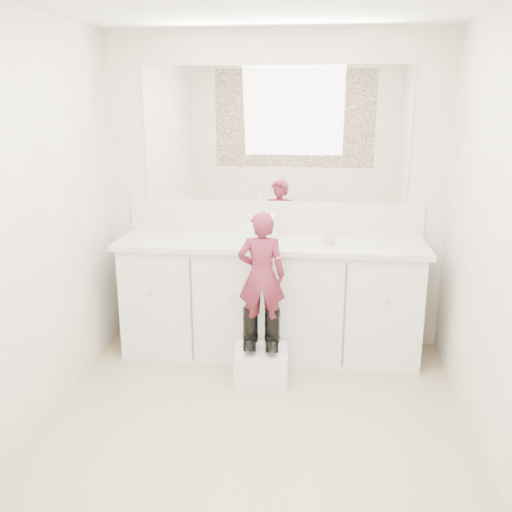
# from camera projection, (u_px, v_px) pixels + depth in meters

# --- Properties ---
(floor) EXTENTS (3.00, 3.00, 0.00)m
(floor) POSITION_uv_depth(u_px,v_px,m) (250.00, 442.00, 3.29)
(floor) COLOR #937E60
(floor) RESTS_ON ground
(wall_back) EXTENTS (2.60, 0.00, 2.60)m
(wall_back) POSITION_uv_depth(u_px,v_px,m) (274.00, 193.00, 4.40)
(wall_back) COLOR beige
(wall_back) RESTS_ON floor
(wall_front) EXTENTS (2.60, 0.00, 2.60)m
(wall_front) POSITION_uv_depth(u_px,v_px,m) (179.00, 374.00, 1.53)
(wall_front) COLOR beige
(wall_front) RESTS_ON floor
(wall_left) EXTENTS (0.00, 3.00, 3.00)m
(wall_left) POSITION_uv_depth(u_px,v_px,m) (14.00, 233.00, 3.11)
(wall_left) COLOR beige
(wall_left) RESTS_ON floor
(wall_right) EXTENTS (0.00, 3.00, 3.00)m
(wall_right) POSITION_uv_depth(u_px,v_px,m) (510.00, 247.00, 2.82)
(wall_right) COLOR beige
(wall_right) RESTS_ON floor
(vanity_cabinet) EXTENTS (2.20, 0.55, 0.85)m
(vanity_cabinet) POSITION_uv_depth(u_px,v_px,m) (270.00, 300.00, 4.34)
(vanity_cabinet) COLOR silver
(vanity_cabinet) RESTS_ON floor
(countertop) EXTENTS (2.28, 0.58, 0.04)m
(countertop) POSITION_uv_depth(u_px,v_px,m) (271.00, 244.00, 4.21)
(countertop) COLOR beige
(countertop) RESTS_ON vanity_cabinet
(backsplash) EXTENTS (2.28, 0.03, 0.25)m
(backsplash) POSITION_uv_depth(u_px,v_px,m) (274.00, 217.00, 4.43)
(backsplash) COLOR beige
(backsplash) RESTS_ON countertop
(mirror) EXTENTS (2.00, 0.02, 1.00)m
(mirror) POSITION_uv_depth(u_px,v_px,m) (275.00, 135.00, 4.27)
(mirror) COLOR white
(mirror) RESTS_ON wall_back
(dot_panel) EXTENTS (2.00, 0.01, 1.20)m
(dot_panel) POSITION_uv_depth(u_px,v_px,m) (174.00, 209.00, 1.42)
(dot_panel) COLOR #472819
(dot_panel) RESTS_ON wall_front
(faucet) EXTENTS (0.08, 0.08, 0.10)m
(faucet) POSITION_uv_depth(u_px,v_px,m) (273.00, 230.00, 4.35)
(faucet) COLOR silver
(faucet) RESTS_ON countertop
(cup) EXTENTS (0.11, 0.11, 0.09)m
(cup) POSITION_uv_depth(u_px,v_px,m) (329.00, 239.00, 4.10)
(cup) COLOR beige
(cup) RESTS_ON countertop
(soap_bottle) EXTENTS (0.12, 0.12, 0.21)m
(soap_bottle) POSITION_uv_depth(u_px,v_px,m) (250.00, 228.00, 4.15)
(soap_bottle) COLOR white
(soap_bottle) RESTS_ON countertop
(step_stool) EXTENTS (0.38, 0.33, 0.23)m
(step_stool) POSITION_uv_depth(u_px,v_px,m) (261.00, 365.00, 3.97)
(step_stool) COLOR white
(step_stool) RESTS_ON floor
(boot_left) EXTENTS (0.12, 0.21, 0.30)m
(boot_left) POSITION_uv_depth(u_px,v_px,m) (250.00, 329.00, 3.91)
(boot_left) COLOR black
(boot_left) RESTS_ON step_stool
(boot_right) EXTENTS (0.12, 0.21, 0.30)m
(boot_right) POSITION_uv_depth(u_px,v_px,m) (272.00, 330.00, 3.89)
(boot_right) COLOR black
(boot_right) RESTS_ON step_stool
(toddler) EXTENTS (0.33, 0.23, 0.87)m
(toddler) POSITION_uv_depth(u_px,v_px,m) (261.00, 275.00, 3.80)
(toddler) COLOR #9F3149
(toddler) RESTS_ON step_stool
(toothbrush) EXTENTS (0.14, 0.02, 0.06)m
(toothbrush) POSITION_uv_depth(u_px,v_px,m) (272.00, 260.00, 3.75)
(toothbrush) COLOR #E75992
(toothbrush) RESTS_ON toddler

